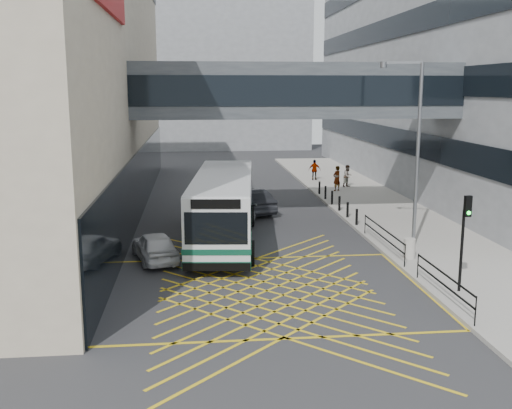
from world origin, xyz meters
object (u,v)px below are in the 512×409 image
object	(u,v)px
bus	(224,206)
car_dark	(248,201)
pedestrian_a	(337,178)
car_white	(155,246)
pedestrian_b	(348,176)
car_silver	(230,208)
street_lamp	(414,144)
litter_bin	(409,248)
traffic_light	(465,230)
pedestrian_c	(315,170)

from	to	relation	value
bus	car_dark	size ratio (longest dim) A/B	2.55
bus	pedestrian_a	xyz separation A→B (m)	(9.04, 13.51, -0.75)
car_white	pedestrian_b	bearing A→B (deg)	-142.27
pedestrian_a	car_white	bearing A→B (deg)	21.90
bus	car_silver	distance (m)	5.59
street_lamp	car_silver	bearing A→B (deg)	155.26
pedestrian_a	litter_bin	bearing A→B (deg)	55.29
car_dark	litter_bin	xyz separation A→B (m)	(6.17, -11.33, -0.15)
street_lamp	litter_bin	world-z (taller)	street_lamp
car_silver	traffic_light	distance (m)	16.46
car_dark	car_silver	world-z (taller)	car_dark
pedestrian_b	street_lamp	bearing A→B (deg)	-125.56
car_white	litter_bin	distance (m)	11.38
traffic_light	litter_bin	size ratio (longest dim) A/B	4.07
litter_bin	pedestrian_b	size ratio (longest dim) A/B	0.54
bus	traffic_light	bearing A→B (deg)	-41.30
pedestrian_b	pedestrian_c	xyz separation A→B (m)	(-1.83, 3.74, -0.00)
car_silver	pedestrian_a	distance (m)	11.66
car_dark	pedestrian_a	world-z (taller)	pedestrian_a
bus	street_lamp	size ratio (longest dim) A/B	1.43
car_silver	litter_bin	distance (m)	12.32
car_silver	street_lamp	distance (m)	12.15
traffic_light	pedestrian_a	xyz separation A→B (m)	(0.66, 22.49, -1.47)
car_silver	pedestrian_c	size ratio (longest dim) A/B	2.56
street_lamp	litter_bin	size ratio (longest dim) A/B	9.62
car_silver	traffic_light	xyz separation A→B (m)	(7.73, -14.41, 1.88)
car_silver	pedestrian_c	bearing A→B (deg)	-139.76
car_white	street_lamp	xyz separation A→B (m)	(12.02, 0.63, 4.42)
pedestrian_b	car_silver	bearing A→B (deg)	-165.30
pedestrian_c	traffic_light	bearing A→B (deg)	102.78
pedestrian_b	pedestrian_c	world-z (taller)	pedestrian_b
street_lamp	pedestrian_b	distance (m)	18.16
street_lamp	pedestrian_b	world-z (taller)	street_lamp
car_dark	litter_bin	distance (m)	12.90
car_white	pedestrian_a	world-z (taller)	pedestrian_a
pedestrian_b	traffic_light	bearing A→B (deg)	-125.13
street_lamp	pedestrian_c	bearing A→B (deg)	110.17
pedestrian_a	car_silver	bearing A→B (deg)	12.38
pedestrian_c	car_silver	bearing A→B (deg)	72.86
car_dark	litter_bin	size ratio (longest dim) A/B	5.40
street_lamp	litter_bin	distance (m)	4.96
car_white	street_lamp	distance (m)	12.82
car_silver	pedestrian_c	distance (m)	15.60
traffic_light	car_silver	bearing A→B (deg)	110.52
car_silver	pedestrian_b	bearing A→B (deg)	-154.37
bus	street_lamp	distance (m)	9.67
bus	car_white	world-z (taller)	bus
bus	litter_bin	size ratio (longest dim) A/B	13.77
pedestrian_a	pedestrian_b	xyz separation A→B (m)	(1.26, 1.67, -0.08)
bus	pedestrian_a	world-z (taller)	bus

